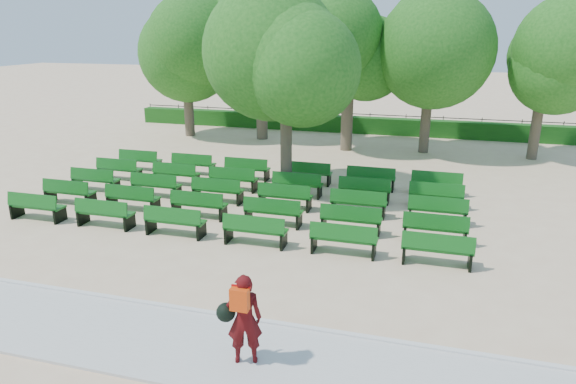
{
  "coord_description": "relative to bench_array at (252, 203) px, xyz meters",
  "views": [
    {
      "loc": [
        4.39,
        -14.82,
        5.72
      ],
      "look_at": [
        0.49,
        -1.0,
        1.1
      ],
      "focal_mm": 32.0,
      "sensor_mm": 36.0,
      "label": 1
    }
  ],
  "objects": [
    {
      "name": "tree_line",
      "position": [
        1.2,
        9.48,
        -0.09
      ],
      "size": [
        21.8,
        6.8,
        7.04
      ],
      "primitive_type": null,
      "color": "#24651B",
      "rests_on": "ground"
    },
    {
      "name": "person",
      "position": [
        2.73,
        -8.08,
        0.84
      ],
      "size": [
        0.84,
        0.59,
        1.69
      ],
      "rotation": [
        0.0,
        0.0,
        3.48
      ],
      "color": "#45090B",
      "rests_on": "ground"
    },
    {
      "name": "ground",
      "position": [
        1.2,
        -0.52,
        -0.09
      ],
      "size": [
        120.0,
        120.0,
        0.0
      ],
      "primitive_type": "plane",
      "color": "#D6B58E"
    },
    {
      "name": "tree_among",
      "position": [
        0.76,
        1.56,
        4.13
      ],
      "size": [
        4.75,
        4.75,
        6.37
      ],
      "color": "brown",
      "rests_on": "ground"
    },
    {
      "name": "fence",
      "position": [
        1.2,
        13.88,
        -0.09
      ],
      "size": [
        26.0,
        0.1,
        1.02
      ],
      "primitive_type": null,
      "color": "black",
      "rests_on": "ground"
    },
    {
      "name": "paving",
      "position": [
        1.2,
        -7.92,
        -0.06
      ],
      "size": [
        30.0,
        2.2,
        0.06
      ],
      "primitive_type": "cube",
      "color": "beige",
      "rests_on": "ground"
    },
    {
      "name": "curb",
      "position": [
        1.2,
        -6.77,
        -0.04
      ],
      "size": [
        30.0,
        0.12,
        0.1
      ],
      "primitive_type": "cube",
      "color": "silver",
      "rests_on": "ground"
    },
    {
      "name": "hedge",
      "position": [
        1.2,
        13.48,
        0.36
      ],
      "size": [
        26.0,
        0.7,
        0.9
      ],
      "primitive_type": "cube",
      "color": "#175015",
      "rests_on": "ground"
    },
    {
      "name": "bench_array",
      "position": [
        0.0,
        0.0,
        0.0
      ],
      "size": [
        1.79,
        0.67,
        1.11
      ],
      "rotation": [
        0.0,
        0.0,
        -0.07
      ],
      "color": "#105C17",
      "rests_on": "ground"
    }
  ]
}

